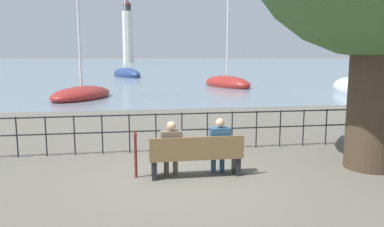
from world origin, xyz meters
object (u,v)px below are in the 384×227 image
object	(u,v)px
park_bench	(196,157)
sailboat_1	(365,90)
seated_person_right	(219,144)
closed_umbrella	(136,151)
sailboat_3	(227,83)
sailboat_0	(127,74)
sailboat_2	(82,94)
harbor_lighthouse	(128,34)
seated_person_left	(171,146)

from	to	relation	value
park_bench	sailboat_1	xyz separation A→B (m)	(13.56, 14.25, -0.07)
seated_person_right	closed_umbrella	xyz separation A→B (m)	(-1.80, 0.08, -0.10)
sailboat_1	sailboat_3	size ratio (longest dim) A/B	1.05
sailboat_0	sailboat_2	xyz separation A→B (m)	(-2.49, -23.20, -0.12)
sailboat_2	harbor_lighthouse	xyz separation A→B (m)	(2.48, 124.30, 10.58)
sailboat_1	harbor_lighthouse	bearing A→B (deg)	101.89
seated_person_left	sailboat_2	bearing A→B (deg)	103.49
seated_person_left	seated_person_right	xyz separation A→B (m)	(1.05, -0.00, 0.02)
closed_umbrella	harbor_lighthouse	bearing A→B (deg)	90.21
sailboat_3	seated_person_left	bearing A→B (deg)	-127.96
seated_person_right	sailboat_1	xyz separation A→B (m)	(13.04, 14.18, -0.31)
sailboat_0	sailboat_3	distance (m)	18.38
park_bench	sailboat_2	size ratio (longest dim) A/B	0.21
park_bench	seated_person_right	distance (m)	0.58
sailboat_2	harbor_lighthouse	world-z (taller)	harbor_lighthouse
seated_person_left	sailboat_3	size ratio (longest dim) A/B	0.15
sailboat_0	harbor_lighthouse	size ratio (longest dim) A/B	0.55
harbor_lighthouse	seated_person_left	bearing A→B (deg)	-89.48
sailboat_0	park_bench	bearing A→B (deg)	-111.65
sailboat_3	harbor_lighthouse	xyz separation A→B (m)	(-8.35, 117.48, 10.55)
sailboat_0	sailboat_1	world-z (taller)	sailboat_0
park_bench	sailboat_1	world-z (taller)	sailboat_1
seated_person_left	sailboat_2	world-z (taller)	sailboat_2
seated_person_left	harbor_lighthouse	world-z (taller)	harbor_lighthouse
sailboat_1	sailboat_2	xyz separation A→B (m)	(-17.82, 1.41, -0.11)
seated_person_right	harbor_lighthouse	bearing A→B (deg)	90.95
closed_umbrella	sailboat_2	bearing A→B (deg)	100.89
closed_umbrella	harbor_lighthouse	world-z (taller)	harbor_lighthouse
sailboat_0	closed_umbrella	bearing A→B (deg)	-113.53
sailboat_3	harbor_lighthouse	size ratio (longest dim) A/B	0.35
seated_person_left	sailboat_2	distance (m)	16.04
seated_person_left	sailboat_0	bearing A→B (deg)	91.85
sailboat_3	park_bench	bearing A→B (deg)	-126.68
park_bench	seated_person_right	size ratio (longest dim) A/B	1.60
park_bench	sailboat_3	size ratio (longest dim) A/B	0.25
seated_person_left	closed_umbrella	xyz separation A→B (m)	(-0.76, 0.08, -0.08)
park_bench	harbor_lighthouse	world-z (taller)	harbor_lighthouse
seated_person_right	sailboat_1	distance (m)	19.26
seated_person_left	seated_person_right	distance (m)	1.05
sailboat_1	sailboat_3	xyz separation A→B (m)	(-7.00, 8.24, -0.07)
seated_person_left	sailboat_2	size ratio (longest dim) A/B	0.13
closed_umbrella	sailboat_1	bearing A→B (deg)	43.53
seated_person_right	sailboat_0	world-z (taller)	sailboat_0
sailboat_0	sailboat_1	bearing A→B (deg)	-82.34
seated_person_left	sailboat_3	world-z (taller)	sailboat_3
park_bench	seated_person_left	size ratio (longest dim) A/B	1.65
park_bench	harbor_lighthouse	xyz separation A→B (m)	(-1.79, 139.97, 10.41)
sailboat_1	sailboat_3	world-z (taller)	sailboat_3
sailboat_2	seated_person_right	bearing A→B (deg)	-48.21
seated_person_right	sailboat_3	bearing A→B (deg)	74.93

